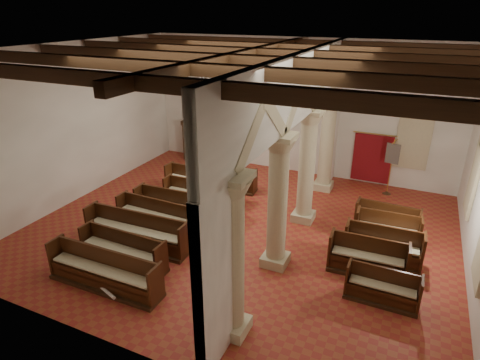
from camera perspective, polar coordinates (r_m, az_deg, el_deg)
name	(u,v)px	position (r m, az deg, el deg)	size (l,w,h in m)	color
floor	(241,228)	(14.14, 0.16, -6.88)	(14.00, 14.00, 0.00)	maroon
ceiling	(241,49)	(12.27, 0.19, 18.12)	(14.00, 14.00, 0.00)	black
wall_back	(296,108)	(18.33, 8.03, 10.12)	(14.00, 0.02, 6.00)	white
wall_front	(115,236)	(8.28, -17.31, -7.63)	(14.00, 0.02, 6.00)	white
wall_left	(77,123)	(16.90, -22.22, 7.50)	(0.02, 12.00, 6.00)	white
ceiling_beams	(241,56)	(12.29, 0.19, 17.28)	(13.80, 11.80, 0.30)	#372211
arcade	(296,137)	(12.13, 8.00, 6.08)	(0.90, 11.90, 6.00)	tan
window_right_b	(476,177)	(14.63, 30.51, 0.34)	(0.03, 1.00, 2.20)	#3A8367
window_back	(414,139)	(17.81, 23.47, 5.35)	(1.00, 0.03, 2.20)	#3A8367
pipe_organ	(204,134)	(20.01, -5.15, 6.54)	(2.10, 0.85, 4.40)	#372211
lectern	(205,159)	(19.07, -4.96, 3.04)	(0.57, 0.58, 1.29)	#362111
dossal_curtain	(372,158)	(18.13, 18.26, 2.96)	(1.80, 0.07, 2.17)	maroon
processional_banner	(389,176)	(17.43, 20.46, 0.53)	(0.53, 0.68, 2.36)	#372211
hymnal_box_a	(134,278)	(11.74, -14.84, -13.32)	(0.31, 0.25, 0.31)	#162F9A
hymnal_box_b	(221,249)	(12.57, -2.70, -9.76)	(0.31, 0.25, 0.31)	navy
hymnal_box_c	(218,236)	(13.21, -3.10, -7.92)	(0.34, 0.28, 0.34)	#162F99
tube_heater_a	(106,291)	(11.66, -18.56, -14.71)	(0.09, 0.09, 0.86)	silver
tube_heater_b	(111,252)	(13.22, -17.83, -9.66)	(0.11, 0.11, 1.06)	white
nave_pew_0	(105,276)	(11.86, -18.67, -12.78)	(3.46, 0.77, 1.11)	#372211
nave_pew_1	(123,255)	(12.61, -16.25, -10.18)	(2.83, 0.77, 1.06)	#372211
nave_pew_2	(137,236)	(13.39, -14.45, -7.68)	(3.61, 0.89, 1.15)	#372211
nave_pew_3	(158,221)	(14.18, -11.60, -5.67)	(3.11, 0.79, 1.08)	#372211
nave_pew_4	(178,212)	(14.57, -8.78, -4.54)	(3.34, 0.88, 1.14)	#372211
nave_pew_5	(202,199)	(15.47, -5.47, -2.75)	(3.12, 0.73, 1.04)	#372211
nave_pew_6	(203,187)	(16.46, -5.23, -1.00)	(3.45, 0.87, 1.10)	#372211
nave_pew_7	(224,181)	(17.03, -2.25, -0.17)	(2.82, 0.83, 1.01)	#372211
aisle_pew_0	(382,291)	(11.44, 19.50, -14.67)	(1.87, 0.65, 0.95)	#372211
aisle_pew_1	(367,262)	(12.34, 17.60, -11.03)	(2.22, 0.83, 1.11)	#372211
aisle_pew_2	(382,251)	(12.96, 19.57, -9.47)	(2.27, 0.85, 1.14)	#372211
aisle_pew_3	(387,234)	(13.95, 20.14, -7.19)	(2.04, 0.81, 1.07)	#372211
aisle_pew_4	(386,224)	(14.60, 20.07, -5.84)	(2.11, 0.77, 1.03)	#372211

